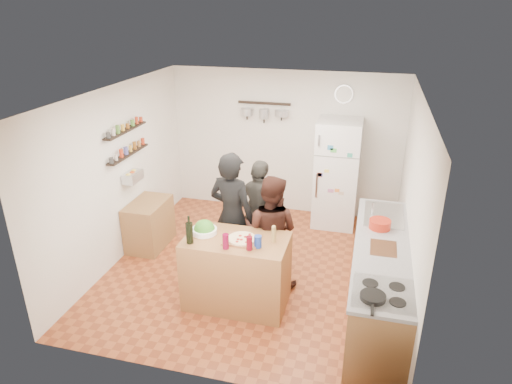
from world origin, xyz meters
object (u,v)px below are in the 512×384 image
(person_left, at_px, (232,216))
(red_bowl, at_px, (380,224))
(salad_bowl, at_px, (204,231))
(wine_bottle, at_px, (189,233))
(prep_island, at_px, (237,271))
(salt_canister, at_px, (258,242))
(person_center, at_px, (270,232))
(pepper_mill, at_px, (274,235))
(wall_clock, at_px, (344,94))
(person_back, at_px, (260,213))
(skillet, at_px, (373,297))
(side_table, at_px, (149,224))
(fridge, at_px, (337,174))
(counter_run, at_px, (379,280))

(person_left, relative_size, red_bowl, 6.69)
(salad_bowl, xyz_separation_m, wine_bottle, (-0.08, -0.27, 0.10))
(prep_island, distance_m, salt_canister, 0.62)
(salt_canister, bearing_deg, person_center, 89.65)
(salad_bowl, bearing_deg, salt_canister, -13.28)
(pepper_mill, bearing_deg, red_bowl, 28.28)
(salad_bowl, distance_m, salt_canister, 0.74)
(pepper_mill, height_order, red_bowl, pepper_mill)
(wall_clock, bearing_deg, salt_canister, -102.40)
(prep_island, bearing_deg, person_back, 87.43)
(salad_bowl, distance_m, wall_clock, 3.38)
(skillet, bearing_deg, wine_bottle, 164.23)
(salad_bowl, distance_m, side_table, 1.75)
(salad_bowl, bearing_deg, wall_clock, 64.06)
(red_bowl, distance_m, fridge, 1.99)
(person_back, height_order, skillet, person_back)
(side_table, bearing_deg, salad_bowl, -37.78)
(prep_island, relative_size, counter_run, 0.48)
(salad_bowl, height_order, fridge, fridge)
(salt_canister, bearing_deg, wall_clock, 77.60)
(fridge, bearing_deg, wall_clock, 90.00)
(salad_bowl, xyz_separation_m, wall_clock, (1.38, 2.84, 1.21))
(salt_canister, relative_size, side_table, 0.18)
(salt_canister, bearing_deg, prep_island, 158.20)
(pepper_mill, xyz_separation_m, person_left, (-0.69, 0.56, -0.10))
(wine_bottle, height_order, pepper_mill, wine_bottle)
(person_back, height_order, red_bowl, person_back)
(pepper_mill, relative_size, side_table, 0.21)
(salad_bowl, height_order, skillet, salad_bowl)
(wine_bottle, relative_size, person_left, 0.14)
(skillet, bearing_deg, person_left, 142.42)
(salt_canister, bearing_deg, wine_bottle, -172.87)
(person_center, distance_m, counter_run, 1.47)
(prep_island, relative_size, salad_bowl, 4.04)
(person_left, xyz_separation_m, person_center, (0.54, -0.07, -0.12))
(person_center, relative_size, side_table, 1.94)
(wine_bottle, distance_m, red_bowl, 2.35)
(person_center, bearing_deg, skillet, 142.41)
(person_back, distance_m, skillet, 2.42)
(wine_bottle, bearing_deg, fridge, 62.27)
(side_table, bearing_deg, pepper_mill, -24.96)
(person_back, xyz_separation_m, side_table, (-1.77, 0.04, -0.41))
(counter_run, bearing_deg, person_center, 169.02)
(prep_island, xyz_separation_m, person_left, (-0.24, 0.61, 0.44))
(red_bowl, xyz_separation_m, side_table, (-3.39, 0.36, -0.61))
(counter_run, distance_m, red_bowl, 0.69)
(wine_bottle, relative_size, fridge, 0.14)
(person_back, relative_size, red_bowl, 5.83)
(pepper_mill, bearing_deg, side_table, 155.04)
(skillet, height_order, fridge, fridge)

